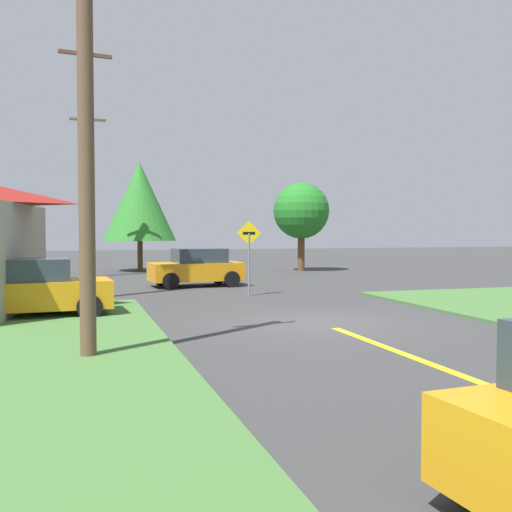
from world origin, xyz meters
The scene contains 9 objects.
ground_plane centered at (0.00, 0.00, 0.00)m, with size 120.00×120.00×0.00m, color #383838.
car_approaching_junction centered at (-1.08, 10.86, 0.80)m, with size 3.98×2.29×1.62m.
parked_car_near_building centered at (-7.17, 3.01, 0.80)m, with size 4.14×2.20×1.62m.
utility_pole_near centered at (-5.83, -2.90, 4.82)m, with size 1.78×0.54×9.40m.
utility_pole_mid centered at (-5.63, 7.33, 4.67)m, with size 1.80×0.37×9.17m.
utility_pole_far centered at (-5.35, 17.55, 4.46)m, with size 1.80×0.32×8.72m.
direction_sign centered at (-0.01, 6.55, 1.70)m, with size 0.90×0.11×2.74m.
oak_tree_left centered at (-2.39, 21.39, 4.10)m, with size 4.20×4.20×6.42m.
pine_tree_center centered at (6.73, 18.76, 3.53)m, with size 3.29×3.29×5.20m.
Camera 1 is at (-6.03, -14.33, 2.38)m, focal length 42.11 mm.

